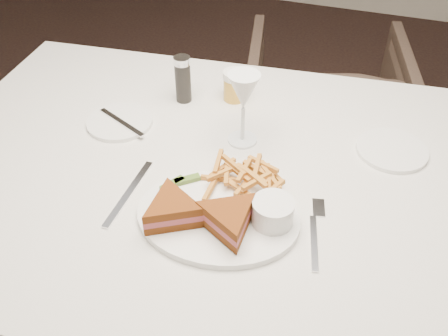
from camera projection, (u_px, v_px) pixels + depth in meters
ground at (252, 280)px, 1.78m from camera, size 5.00×5.00×0.00m
table at (230, 277)px, 1.33m from camera, size 1.49×1.06×0.75m
chair_far at (323, 104)px, 2.06m from camera, size 0.73×0.70×0.64m
table_setting at (227, 172)px, 1.02m from camera, size 0.80×0.61×0.18m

